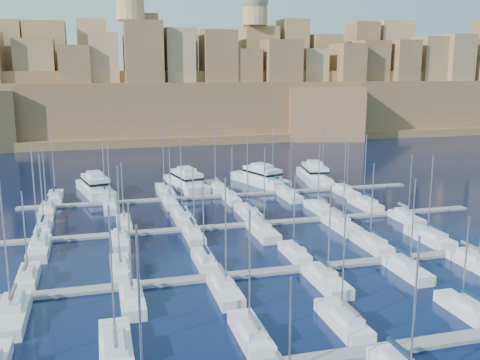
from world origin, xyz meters
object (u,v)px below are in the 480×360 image
object	(u,v)px
motor_yacht_a	(95,186)
motor_yacht_c	(261,177)
motor_yacht_b	(186,181)
motor_yacht_d	(314,174)
sailboat_2	(251,334)
sailboat_4	(464,308)

from	to	relation	value
motor_yacht_a	motor_yacht_c	xyz separation A→B (m)	(37.68, 0.38, 0.00)
motor_yacht_b	motor_yacht_c	xyz separation A→B (m)	(17.76, 0.10, 0.00)
motor_yacht_b	motor_yacht_c	size ratio (longest dim) A/B	0.98
motor_yacht_a	motor_yacht_d	xyz separation A→B (m)	(51.20, 0.43, 0.00)
motor_yacht_b	motor_yacht_d	size ratio (longest dim) A/B	0.98
sailboat_2	motor_yacht_d	world-z (taller)	sailboat_2
motor_yacht_a	motor_yacht_d	bearing A→B (deg)	0.49
sailboat_4	motor_yacht_c	size ratio (longest dim) A/B	0.63
sailboat_2	motor_yacht_a	distance (m)	71.74
sailboat_2	motor_yacht_b	distance (m)	70.70
motor_yacht_b	motor_yacht_a	bearing A→B (deg)	-179.21
sailboat_4	motor_yacht_d	distance (m)	72.19
motor_yacht_a	motor_yacht_b	distance (m)	19.93
sailboat_4	motor_yacht_b	distance (m)	73.53
sailboat_4	motor_yacht_c	distance (m)	71.11
sailboat_2	motor_yacht_a	bearing A→B (deg)	101.77
sailboat_2	sailboat_4	bearing A→B (deg)	-1.16
sailboat_2	motor_yacht_d	size ratio (longest dim) A/B	0.75
motor_yacht_a	motor_yacht_c	distance (m)	37.68
motor_yacht_b	motor_yacht_d	world-z (taller)	same
motor_yacht_a	motor_yacht_d	distance (m)	51.20
motor_yacht_d	sailboat_4	bearing A→B (deg)	-99.69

